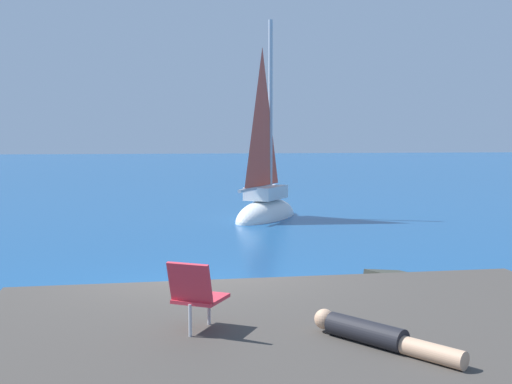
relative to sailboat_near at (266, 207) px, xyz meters
name	(u,v)px	position (x,y,z in m)	size (l,w,h in m)	color
ground_plane	(196,303)	(-2.71, -10.20, -0.37)	(160.00, 160.00, 0.00)	navy
shore_ledge	(309,344)	(-1.57, -13.27, -0.10)	(7.63, 4.63, 0.55)	#423D38
boulder_seaward	(377,309)	(0.04, -10.93, -0.37)	(1.00, 0.80, 0.55)	#443932
boulder_inland	(407,298)	(0.75, -10.35, -0.37)	(1.32, 1.06, 0.73)	#393A31
sailboat_near	(266,207)	(0.00, 0.00, 0.00)	(3.01, 3.73, 6.92)	white
person_sunbather	(376,335)	(-1.09, -14.25, 0.29)	(1.16, 1.50, 0.25)	black
beach_chair	(196,293)	(-2.87, -13.54, 0.62)	(0.71, 0.75, 0.80)	#E03342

